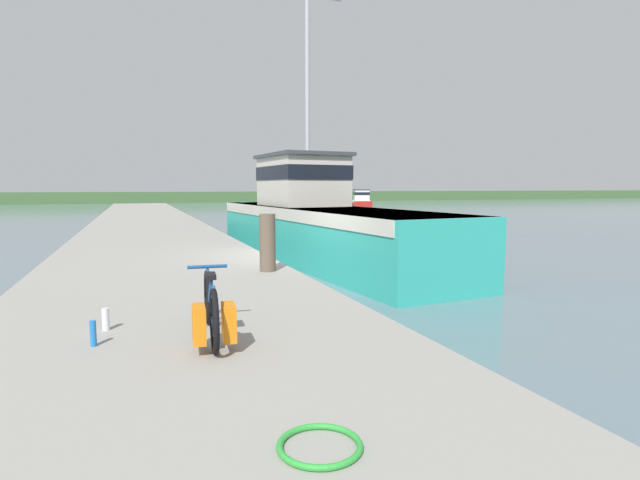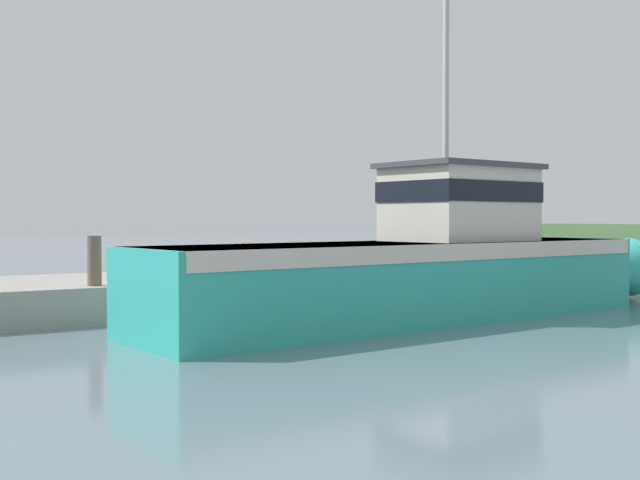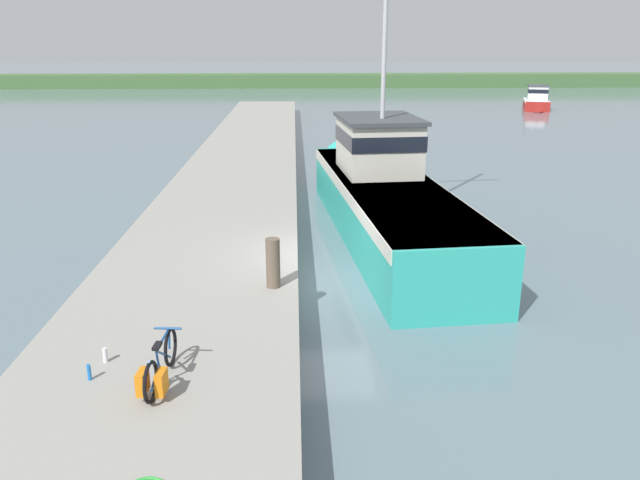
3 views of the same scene
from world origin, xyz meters
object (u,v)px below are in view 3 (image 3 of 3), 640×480
Objects in this scene: boat_green_anchored at (537,101)px; water_bottle_on_curb at (105,355)px; bicycle_touring at (158,369)px; fishing_boat_main at (383,192)px; water_bottle_by_bike at (89,372)px; mooring_post at (273,263)px.

water_bottle_on_curb is at bearing 78.66° from boat_green_anchored.
boat_green_anchored is 51.54m from bicycle_touring.
fishing_boat_main reaches higher than water_bottle_by_bike.
bicycle_touring is at bearing -13.48° from water_bottle_by_bike.
water_bottle_by_bike is at bearing 78.87° from boat_green_anchored.
fishing_boat_main is 7.44m from mooring_post.
boat_green_anchored is at bearing 67.79° from bicycle_touring.
bicycle_touring is 1.58× the size of mooring_post.
boat_green_anchored is at bearing 62.03° from water_bottle_by_bike.
water_bottle_on_curb is at bearing -125.96° from fishing_boat_main.
fishing_boat_main is 12.02m from water_bottle_by_bike.
boat_green_anchored is 51.82m from water_bottle_by_bike.
water_bottle_by_bike is (-5.99, -10.42, -0.32)m from fishing_boat_main.
bicycle_touring is (-23.18, -46.04, 0.35)m from boat_green_anchored.
mooring_post reaches higher than water_bottle_by_bike.
fishing_boat_main is 61.38× the size of water_bottle_on_curb.
water_bottle_on_curb is at bearing -129.91° from mooring_post.
bicycle_touring is at bearing -111.92° from mooring_post.
fishing_boat_main is at bearing 64.07° from mooring_post.
boat_green_anchored is (18.32, 35.35, -0.48)m from fishing_boat_main.
bicycle_touring is at bearing -38.59° from water_bottle_on_curb.
water_bottle_on_curb is at bearing 145.92° from bicycle_touring.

